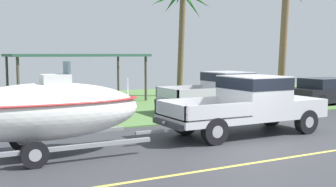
% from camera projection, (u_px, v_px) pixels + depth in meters
% --- Properties ---
extents(ground, '(36.00, 22.00, 0.11)m').
position_uv_depth(ground, '(137.00, 110.00, 19.65)').
color(ground, '#38383D').
extents(pickup_truck_towing, '(5.75, 2.02, 1.91)m').
position_uv_depth(pickup_truck_towing, '(253.00, 102.00, 13.68)').
color(pickup_truck_towing, silver).
rests_on(pickup_truck_towing, ground).
extents(boat_on_trailer, '(6.14, 2.19, 2.44)m').
position_uv_depth(boat_on_trailer, '(46.00, 111.00, 10.57)').
color(boat_on_trailer, gray).
rests_on(boat_on_trailer, ground).
extents(parked_pickup_background, '(5.77, 2.06, 1.82)m').
position_uv_depth(parked_pickup_background, '(227.00, 89.00, 18.94)').
color(parked_pickup_background, silver).
rests_on(parked_pickup_background, ground).
extents(parked_sedan_near, '(4.68, 1.85, 1.38)m').
position_uv_depth(parked_sedan_near, '(48.00, 104.00, 16.23)').
color(parked_sedan_near, '#234C89').
rests_on(parked_sedan_near, ground).
extents(parked_sedan_far, '(4.47, 1.93, 1.38)m').
position_uv_depth(parked_sedan_far, '(329.00, 91.00, 21.70)').
color(parked_sedan_far, black).
rests_on(parked_sedan_far, ground).
extents(carport_awning, '(7.20, 4.71, 2.63)m').
position_uv_depth(carport_awning, '(75.00, 56.00, 23.12)').
color(carport_awning, '#4C4238').
rests_on(carport_awning, ground).
extents(palm_tree_near_left, '(2.62, 2.60, 7.05)m').
position_uv_depth(palm_tree_near_left, '(284.00, 10.00, 22.84)').
color(palm_tree_near_left, brown).
rests_on(palm_tree_near_left, ground).
extents(palm_tree_near_right, '(3.49, 2.70, 6.78)m').
position_uv_depth(palm_tree_near_right, '(181.00, 11.00, 24.93)').
color(palm_tree_near_right, brown).
rests_on(palm_tree_near_right, ground).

